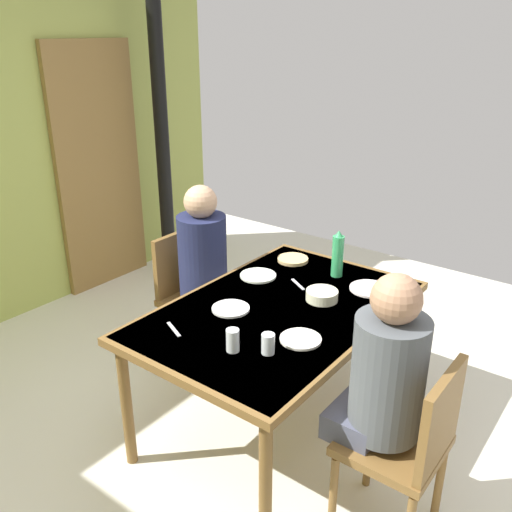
{
  "coord_description": "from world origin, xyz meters",
  "views": [
    {
      "loc": [
        -1.65,
        -1.4,
        2.06
      ],
      "look_at": [
        0.42,
        0.19,
        0.99
      ],
      "focal_mm": 38.66,
      "sensor_mm": 36.0,
      "label": 1
    }
  ],
  "objects_px": {
    "person_far_diner": "(204,255)",
    "water_bottle_green_near": "(338,255)",
    "chair_near_diner": "(410,443)",
    "person_near_diner": "(385,373)",
    "serving_bowl_center": "(322,295)",
    "chair_far_diner": "(190,291)",
    "dining_table": "(279,319)"
  },
  "relations": [
    {
      "from": "person_near_diner",
      "to": "serving_bowl_center",
      "type": "bearing_deg",
      "value": 50.57
    },
    {
      "from": "chair_far_diner",
      "to": "water_bottle_green_near",
      "type": "relative_size",
      "value": 3.12
    },
    {
      "from": "dining_table",
      "to": "water_bottle_green_near",
      "type": "bearing_deg",
      "value": -4.29
    },
    {
      "from": "dining_table",
      "to": "person_near_diner",
      "type": "height_order",
      "value": "person_near_diner"
    },
    {
      "from": "dining_table",
      "to": "person_far_diner",
      "type": "height_order",
      "value": "person_far_diner"
    },
    {
      "from": "dining_table",
      "to": "person_near_diner",
      "type": "xyz_separation_m",
      "value": [
        -0.27,
        -0.71,
        0.11
      ]
    },
    {
      "from": "person_near_diner",
      "to": "serving_bowl_center",
      "type": "relative_size",
      "value": 4.53
    },
    {
      "from": "water_bottle_green_near",
      "to": "chair_far_diner",
      "type": "bearing_deg",
      "value": 109.54
    },
    {
      "from": "chair_near_diner",
      "to": "person_far_diner",
      "type": "height_order",
      "value": "person_far_diner"
    },
    {
      "from": "person_far_diner",
      "to": "serving_bowl_center",
      "type": "distance_m",
      "value": 0.84
    },
    {
      "from": "chair_far_diner",
      "to": "person_near_diner",
      "type": "xyz_separation_m",
      "value": [
        -0.48,
        -1.56,
        0.28
      ]
    },
    {
      "from": "serving_bowl_center",
      "to": "person_near_diner",
      "type": "bearing_deg",
      "value": -129.43
    },
    {
      "from": "dining_table",
      "to": "chair_far_diner",
      "type": "bearing_deg",
      "value": 75.94
    },
    {
      "from": "chair_near_diner",
      "to": "person_far_diner",
      "type": "distance_m",
      "value": 1.66
    },
    {
      "from": "person_far_diner",
      "to": "serving_bowl_center",
      "type": "relative_size",
      "value": 4.53
    },
    {
      "from": "water_bottle_green_near",
      "to": "serving_bowl_center",
      "type": "height_order",
      "value": "water_bottle_green_near"
    },
    {
      "from": "dining_table",
      "to": "chair_far_diner",
      "type": "height_order",
      "value": "chair_far_diner"
    },
    {
      "from": "chair_near_diner",
      "to": "water_bottle_green_near",
      "type": "bearing_deg",
      "value": 45.34
    },
    {
      "from": "chair_near_diner",
      "to": "person_near_diner",
      "type": "height_order",
      "value": "person_near_diner"
    },
    {
      "from": "chair_far_diner",
      "to": "person_far_diner",
      "type": "bearing_deg",
      "value": 90.0
    },
    {
      "from": "serving_bowl_center",
      "to": "water_bottle_green_near",
      "type": "bearing_deg",
      "value": 15.68
    },
    {
      "from": "chair_near_diner",
      "to": "chair_far_diner",
      "type": "relative_size",
      "value": 1.0
    },
    {
      "from": "person_near_diner",
      "to": "chair_far_diner",
      "type": "bearing_deg",
      "value": 72.77
    },
    {
      "from": "person_far_diner",
      "to": "water_bottle_green_near",
      "type": "xyz_separation_m",
      "value": [
        0.32,
        -0.75,
        0.09
      ]
    },
    {
      "from": "chair_near_diner",
      "to": "person_far_diner",
      "type": "bearing_deg",
      "value": 72.77
    },
    {
      "from": "water_bottle_green_near",
      "to": "chair_near_diner",
      "type": "bearing_deg",
      "value": -134.66
    },
    {
      "from": "chair_far_diner",
      "to": "person_near_diner",
      "type": "height_order",
      "value": "person_near_diner"
    },
    {
      "from": "person_far_diner",
      "to": "water_bottle_green_near",
      "type": "bearing_deg",
      "value": 112.75
    },
    {
      "from": "chair_far_diner",
      "to": "water_bottle_green_near",
      "type": "height_order",
      "value": "water_bottle_green_near"
    },
    {
      "from": "water_bottle_green_near",
      "to": "serving_bowl_center",
      "type": "bearing_deg",
      "value": -164.32
    },
    {
      "from": "person_near_diner",
      "to": "water_bottle_green_near",
      "type": "xyz_separation_m",
      "value": [
        0.8,
        0.67,
        0.09
      ]
    },
    {
      "from": "dining_table",
      "to": "chair_near_diner",
      "type": "height_order",
      "value": "chair_near_diner"
    }
  ]
}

